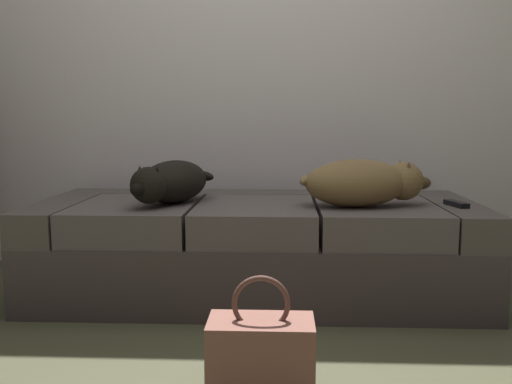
% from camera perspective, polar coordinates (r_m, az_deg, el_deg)
% --- Properties ---
extents(back_wall, '(6.40, 0.10, 2.80)m').
position_cam_1_polar(back_wall, '(3.29, 0.52, 17.28)').
color(back_wall, white).
rests_on(back_wall, ground).
extents(couch, '(2.06, 0.88, 0.45)m').
position_cam_1_polar(couch, '(2.72, 0.05, -5.63)').
color(couch, '#443A39').
rests_on(couch, ground).
extents(dog_dark, '(0.38, 0.56, 0.20)m').
position_cam_1_polar(dog_dark, '(2.62, -8.67, 1.00)').
color(dog_dark, black).
rests_on(dog_dark, couch).
extents(dog_tan, '(0.62, 0.34, 0.21)m').
position_cam_1_polar(dog_tan, '(2.55, 10.92, 0.94)').
color(dog_tan, olive).
rests_on(dog_tan, couch).
extents(tv_remote, '(0.08, 0.16, 0.02)m').
position_cam_1_polar(tv_remote, '(2.67, 19.60, -1.13)').
color(tv_remote, black).
rests_on(tv_remote, couch).
extents(handbag, '(0.32, 0.18, 0.38)m').
position_cam_1_polar(handbag, '(1.77, 0.50, -16.29)').
color(handbag, '#885549').
rests_on(handbag, ground).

